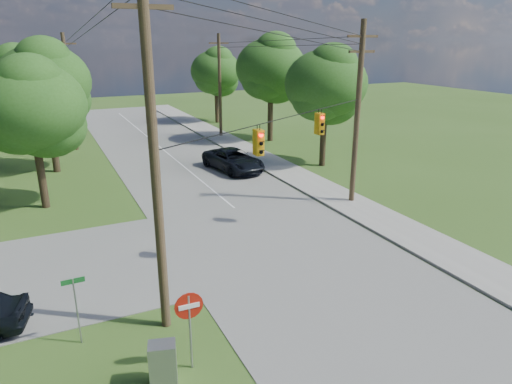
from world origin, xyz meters
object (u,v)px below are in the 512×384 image
pole_north_e (220,85)px  pole_north_w (70,92)px  control_cabinet (163,365)px  pole_ne (357,112)px  car_main_north (233,160)px  pole_sw (154,150)px  do_not_enter_sign (189,314)px

pole_north_e → pole_north_w: (-13.90, 0.00, 0.00)m
control_cabinet → pole_ne: bearing=51.5°
car_main_north → control_cabinet: 22.62m
control_cabinet → car_main_north: bearing=77.7°
pole_north_e → car_main_north: size_ratio=1.74×
pole_sw → pole_ne: bearing=29.4°
car_main_north → pole_north_w: bearing=119.3°
pole_north_w → pole_north_e: bearing=0.0°
pole_ne → car_main_north: (-3.80, 9.60, -4.64)m
control_cabinet → do_not_enter_sign: (0.94, 0.35, 1.17)m
pole_ne → pole_north_e: 22.00m
pole_ne → pole_north_e: bearing=90.0°
pole_ne → pole_north_w: (-13.90, 22.00, -0.34)m
pole_north_w → do_not_enter_sign: bearing=-89.0°
pole_north_e → pole_north_w: size_ratio=1.00×
pole_sw → do_not_enter_sign: size_ratio=4.67×
pole_north_e → control_cabinet: bearing=-113.8°
pole_ne → do_not_enter_sign: (-13.36, -10.08, -3.61)m
do_not_enter_sign → car_main_north: bearing=66.1°
pole_ne → pole_north_e: size_ratio=1.05×
pole_sw → do_not_enter_sign: 5.03m
pole_ne → pole_north_w: 26.03m
pole_sw → pole_ne: (13.50, 7.60, -0.76)m
pole_sw → car_main_north: size_ratio=2.09×
pole_ne → car_main_north: bearing=111.6°
pole_ne → control_cabinet: (-14.30, -10.43, -4.78)m
pole_ne → do_not_enter_sign: size_ratio=4.09×
car_main_north → pole_sw: bearing=-129.3°
pole_north_e → pole_north_w: 13.90m
pole_ne → car_main_north: size_ratio=1.83×
pole_sw → control_cabinet: size_ratio=8.72×
pole_north_w → control_cabinet: 32.73m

